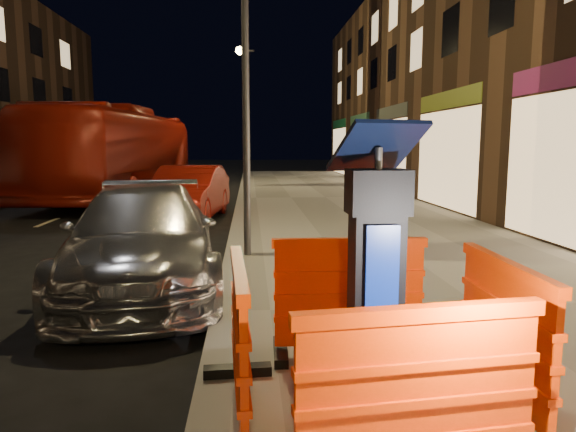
{
  "coord_description": "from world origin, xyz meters",
  "views": [
    {
      "loc": [
        0.3,
        -5.69,
        2.05
      ],
      "look_at": [
        0.8,
        1.0,
        1.1
      ],
      "focal_mm": 32.0,
      "sensor_mm": 36.0,
      "label": 1
    }
  ],
  "objects": [
    {
      "name": "barrier_back",
      "position": [
        1.17,
        -1.32,
        0.69
      ],
      "size": [
        1.4,
        0.61,
        1.08
      ],
      "primitive_type": "cube",
      "rotation": [
        0.0,
        0.0,
        -0.03
      ],
      "color": "#FE3500",
      "rests_on": "sidewalk"
    },
    {
      "name": "kerb",
      "position": [
        0.0,
        0.0,
        0.07
      ],
      "size": [
        0.3,
        60.0,
        0.15
      ],
      "primitive_type": "cube",
      "color": "slate",
      "rests_on": "ground"
    },
    {
      "name": "parking_kiosk",
      "position": [
        1.17,
        -2.27,
        1.11
      ],
      "size": [
        0.62,
        0.62,
        1.93
      ],
      "primitive_type": "cube",
      "rotation": [
        0.0,
        0.0,
        0.02
      ],
      "color": "black",
      "rests_on": "sidewalk"
    },
    {
      "name": "bus_doubledecker",
      "position": [
        -4.55,
        14.25,
        0.0
      ],
      "size": [
        3.65,
        12.17,
        3.34
      ],
      "primitive_type": "imported",
      "rotation": [
        0.0,
        0.0,
        -0.07
      ],
      "color": "maroon",
      "rests_on": "ground"
    },
    {
      "name": "street_lamp_far",
      "position": [
        0.25,
        18.0,
        3.15
      ],
      "size": [
        0.12,
        0.12,
        6.0
      ],
      "primitive_type": "cylinder",
      "color": "#3F3F44",
      "rests_on": "sidewalk"
    },
    {
      "name": "street_lamp_mid",
      "position": [
        0.25,
        3.0,
        3.15
      ],
      "size": [
        0.12,
        0.12,
        6.0
      ],
      "primitive_type": "cylinder",
      "color": "#3F3F44",
      "rests_on": "sidewalk"
    },
    {
      "name": "car_red",
      "position": [
        -1.35,
        8.22,
        0.0
      ],
      "size": [
        2.02,
        4.57,
        1.46
      ],
      "primitive_type": "imported",
      "rotation": [
        0.0,
        0.0,
        -0.11
      ],
      "color": "maroon",
      "rests_on": "ground"
    },
    {
      "name": "car_silver",
      "position": [
        -1.23,
        1.66,
        0.0
      ],
      "size": [
        2.62,
        5.16,
        1.43
      ],
      "primitive_type": "imported",
      "rotation": [
        0.0,
        0.0,
        0.13
      ],
      "color": "#ACACB1",
      "rests_on": "ground"
    },
    {
      "name": "ground_plane",
      "position": [
        0.0,
        0.0,
        0.0
      ],
      "size": [
        120.0,
        120.0,
        0.0
      ],
      "primitive_type": "plane",
      "color": "black",
      "rests_on": "ground"
    },
    {
      "name": "barrier_kerbside",
      "position": [
        0.22,
        -2.27,
        0.69
      ],
      "size": [
        0.65,
        1.41,
        1.08
      ],
      "primitive_type": "cube",
      "rotation": [
        0.0,
        0.0,
        1.63
      ],
      "color": "#FE3500",
      "rests_on": "sidewalk"
    },
    {
      "name": "sidewalk",
      "position": [
        3.0,
        0.0,
        0.07
      ],
      "size": [
        6.0,
        60.0,
        0.15
      ],
      "primitive_type": "cube",
      "color": "gray",
      "rests_on": "ground"
    },
    {
      "name": "barrier_front",
      "position": [
        1.17,
        -3.22,
        0.69
      ],
      "size": [
        1.44,
        0.72,
        1.08
      ],
      "primitive_type": "cube",
      "rotation": [
        0.0,
        0.0,
        0.11
      ],
      "color": "#FE3500",
      "rests_on": "sidewalk"
    },
    {
      "name": "barrier_bldgside",
      "position": [
        2.12,
        -2.27,
        0.69
      ],
      "size": [
        0.58,
        1.39,
        1.08
      ],
      "primitive_type": "cube",
      "rotation": [
        0.0,
        0.0,
        1.56
      ],
      "color": "#FE3500",
      "rests_on": "sidewalk"
    }
  ]
}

